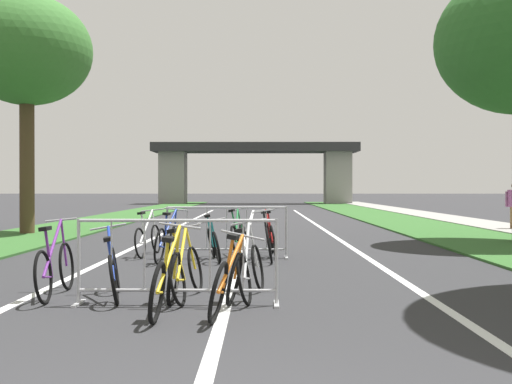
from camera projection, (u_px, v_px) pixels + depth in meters
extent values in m
cube|color=#2D5B26|center=(115.00, 218.00, 28.79)|extent=(3.19, 63.68, 0.05)
cube|color=#2D5B26|center=(387.00, 218.00, 28.71)|extent=(3.19, 63.68, 0.05)
cube|color=gray|center=(444.00, 218.00, 28.69)|extent=(2.09, 63.68, 0.08)
cube|color=silver|center=(248.00, 230.00, 21.12)|extent=(0.14, 36.84, 0.01)
cube|color=silver|center=(324.00, 230.00, 21.10)|extent=(0.14, 36.84, 0.01)
cube|color=silver|center=(172.00, 229.00, 21.13)|extent=(0.14, 36.84, 0.01)
cube|color=#2D2D30|center=(255.00, 148.00, 55.29)|extent=(18.18, 4.01, 0.77)
cube|color=gray|center=(173.00, 178.00, 55.35)|extent=(2.28, 2.40, 4.62)
cube|color=gray|center=(338.00, 178.00, 55.26)|extent=(2.28, 2.40, 4.62)
cylinder|color=#4C3823|center=(27.00, 167.00, 18.84)|extent=(0.44, 0.44, 4.15)
ellipsoid|color=#38702D|center=(27.00, 50.00, 18.82)|extent=(3.92, 3.92, 3.33)
cylinder|color=#ADADB2|center=(79.00, 262.00, 7.55)|extent=(0.04, 0.04, 1.05)
cube|color=#ADADB2|center=(79.00, 304.00, 7.55)|extent=(0.07, 0.44, 0.03)
cylinder|color=#ADADB2|center=(276.00, 262.00, 7.50)|extent=(0.04, 0.04, 1.05)
cube|color=#ADADB2|center=(276.00, 304.00, 7.50)|extent=(0.07, 0.44, 0.03)
cylinder|color=#ADADB2|center=(177.00, 221.00, 7.52)|extent=(2.41, 0.07, 0.04)
cylinder|color=#ADADB2|center=(177.00, 290.00, 7.53)|extent=(2.41, 0.07, 0.04)
cylinder|color=#ADADB2|center=(111.00, 254.00, 7.54)|extent=(0.02, 0.02, 0.87)
cylinder|color=#ADADB2|center=(144.00, 255.00, 7.53)|extent=(0.02, 0.02, 0.87)
cylinder|color=#ADADB2|center=(177.00, 255.00, 7.52)|extent=(0.02, 0.02, 0.87)
cylinder|color=#ADADB2|center=(210.00, 255.00, 7.51)|extent=(0.02, 0.02, 0.87)
cylinder|color=#ADADB2|center=(243.00, 255.00, 7.51)|extent=(0.02, 0.02, 0.87)
cylinder|color=#ADADB2|center=(167.00, 232.00, 12.55)|extent=(0.04, 0.04, 1.05)
cube|color=#ADADB2|center=(167.00, 257.00, 12.56)|extent=(0.06, 0.44, 0.03)
cylinder|color=#ADADB2|center=(286.00, 232.00, 12.53)|extent=(0.04, 0.04, 1.05)
cube|color=#ADADB2|center=(286.00, 258.00, 12.54)|extent=(0.06, 0.44, 0.03)
cylinder|color=#ADADB2|center=(227.00, 207.00, 12.54)|extent=(2.41, 0.04, 0.04)
cylinder|color=#ADADB2|center=(227.00, 249.00, 12.54)|extent=(2.41, 0.04, 0.04)
cylinder|color=#ADADB2|center=(187.00, 228.00, 12.55)|extent=(0.02, 0.02, 0.87)
cylinder|color=#ADADB2|center=(207.00, 228.00, 12.55)|extent=(0.02, 0.02, 0.87)
cylinder|color=#ADADB2|center=(227.00, 228.00, 12.54)|extent=(0.02, 0.02, 0.87)
cylinder|color=#ADADB2|center=(247.00, 228.00, 12.54)|extent=(0.02, 0.02, 0.87)
cylinder|color=#ADADB2|center=(266.00, 228.00, 12.54)|extent=(0.02, 0.02, 0.87)
torus|color=black|center=(160.00, 246.00, 11.49)|extent=(0.18, 0.69, 0.69)
torus|color=black|center=(174.00, 241.00, 12.53)|extent=(0.18, 0.69, 0.69)
cylinder|color=#1E389E|center=(168.00, 227.00, 11.98)|extent=(0.22, 1.01, 0.68)
cylinder|color=#1E389E|center=(165.00, 231.00, 11.79)|extent=(0.11, 0.13, 0.65)
cylinder|color=#1E389E|center=(162.00, 247.00, 11.66)|extent=(0.06, 0.34, 0.08)
cylinder|color=#1E389E|center=(175.00, 225.00, 12.50)|extent=(0.11, 0.10, 0.66)
cube|color=black|center=(167.00, 214.00, 11.74)|extent=(0.13, 0.25, 0.06)
cylinder|color=#99999E|center=(176.00, 209.00, 12.47)|extent=(0.48, 0.08, 0.08)
torus|color=black|center=(157.00, 293.00, 6.45)|extent=(0.15, 0.67, 0.66)
torus|color=black|center=(174.00, 279.00, 7.46)|extent=(0.15, 0.67, 0.66)
cylinder|color=gold|center=(169.00, 257.00, 6.93)|extent=(0.16, 0.98, 0.67)
cylinder|color=gold|center=(165.00, 266.00, 6.74)|extent=(0.12, 0.12, 0.59)
cylinder|color=gold|center=(160.00, 293.00, 6.61)|extent=(0.03, 0.33, 0.08)
cylinder|color=gold|center=(177.00, 252.00, 7.43)|extent=(0.12, 0.10, 0.65)
cube|color=black|center=(168.00, 239.00, 6.70)|extent=(0.11, 0.24, 0.06)
cylinder|color=#99999E|center=(180.00, 226.00, 7.40)|extent=(0.51, 0.04, 0.09)
torus|color=black|center=(244.00, 279.00, 7.50)|extent=(0.25, 0.67, 0.65)
torus|color=black|center=(258.00, 267.00, 8.55)|extent=(0.25, 0.67, 0.65)
cylinder|color=#B7B7BC|center=(247.00, 248.00, 8.00)|extent=(0.08, 1.04, 0.67)
cylinder|color=#B7B7BC|center=(245.00, 255.00, 7.80)|extent=(0.17, 0.10, 0.62)
cylinder|color=#B7B7BC|center=(247.00, 279.00, 7.66)|extent=(0.09, 0.34, 0.08)
cylinder|color=#B7B7BC|center=(253.00, 245.00, 8.53)|extent=(0.16, 0.07, 0.64)
cube|color=black|center=(240.00, 230.00, 7.77)|extent=(0.14, 0.25, 0.07)
cylinder|color=#99999E|center=(249.00, 222.00, 8.51)|extent=(0.50, 0.10, 0.12)
torus|color=black|center=(140.00, 243.00, 12.45)|extent=(0.19, 0.64, 0.63)
torus|color=black|center=(156.00, 239.00, 13.53)|extent=(0.19, 0.64, 0.63)
cylinder|color=silver|center=(146.00, 226.00, 12.96)|extent=(0.11, 1.06, 0.66)
cylinder|color=silver|center=(143.00, 229.00, 12.75)|extent=(0.13, 0.12, 0.64)
cylinder|color=silver|center=(143.00, 244.00, 12.62)|extent=(0.08, 0.35, 0.07)
cylinder|color=silver|center=(154.00, 224.00, 13.50)|extent=(0.12, 0.08, 0.63)
cube|color=black|center=(141.00, 213.00, 12.72)|extent=(0.13, 0.25, 0.06)
cylinder|color=#99999E|center=(152.00, 210.00, 13.48)|extent=(0.52, 0.09, 0.08)
torus|color=black|center=(43.00, 277.00, 7.56)|extent=(0.14, 0.67, 0.67)
torus|color=black|center=(67.00, 266.00, 8.64)|extent=(0.14, 0.67, 0.67)
cylinder|color=#662884|center=(53.00, 247.00, 8.07)|extent=(0.16, 1.06, 0.68)
cylinder|color=#662884|center=(49.00, 253.00, 7.86)|extent=(0.11, 0.13, 0.63)
cylinder|color=#662884|center=(48.00, 277.00, 7.73)|extent=(0.04, 0.35, 0.08)
cylinder|color=#662884|center=(64.00, 243.00, 8.61)|extent=(0.10, 0.10, 0.65)
cube|color=black|center=(45.00, 229.00, 7.82)|extent=(0.12, 0.24, 0.06)
cylinder|color=#99999E|center=(61.00, 220.00, 8.59)|extent=(0.43, 0.05, 0.07)
torus|color=black|center=(268.00, 241.00, 12.63)|extent=(0.16, 0.69, 0.69)
torus|color=black|center=(269.00, 245.00, 11.60)|extent=(0.16, 0.69, 0.69)
cylinder|color=black|center=(266.00, 227.00, 12.14)|extent=(0.14, 1.00, 0.68)
cylinder|color=black|center=(266.00, 228.00, 12.33)|extent=(0.16, 0.12, 0.66)
cylinder|color=black|center=(268.00, 243.00, 12.47)|extent=(0.04, 0.33, 0.08)
cylinder|color=black|center=(266.00, 228.00, 11.62)|extent=(0.15, 0.09, 0.65)
cube|color=black|center=(263.00, 212.00, 12.37)|extent=(0.11, 0.24, 0.07)
cylinder|color=#99999E|center=(263.00, 211.00, 11.65)|extent=(0.44, 0.03, 0.10)
torus|color=black|center=(273.00, 242.00, 12.49)|extent=(0.19, 0.69, 0.68)
torus|color=black|center=(270.00, 238.00, 13.44)|extent=(0.19, 0.69, 0.68)
cylinder|color=red|center=(269.00, 225.00, 12.93)|extent=(0.19, 0.93, 0.65)
cylinder|color=red|center=(270.00, 227.00, 12.75)|extent=(0.15, 0.12, 0.65)
cylinder|color=red|center=(273.00, 242.00, 12.64)|extent=(0.04, 0.31, 0.08)
cylinder|color=red|center=(268.00, 224.00, 13.41)|extent=(0.14, 0.10, 0.62)
cube|color=black|center=(268.00, 212.00, 12.72)|extent=(0.12, 0.25, 0.07)
cylinder|color=#99999E|center=(266.00, 210.00, 13.38)|extent=(0.51, 0.06, 0.11)
torus|color=black|center=(218.00, 292.00, 6.46)|extent=(0.26, 0.69, 0.66)
torus|color=black|center=(234.00, 279.00, 7.43)|extent=(0.26, 0.69, 0.66)
cylinder|color=orange|center=(231.00, 262.00, 6.91)|extent=(0.27, 0.93, 0.56)
cylinder|color=orange|center=(228.00, 264.00, 6.73)|extent=(0.17, 0.13, 0.62)
cylinder|color=orange|center=(221.00, 292.00, 6.62)|extent=(0.06, 0.32, 0.08)
cylinder|color=orange|center=(239.00, 257.00, 7.40)|extent=(0.14, 0.11, 0.54)
cube|color=black|center=(233.00, 236.00, 6.68)|extent=(0.14, 0.25, 0.07)
cylinder|color=#99999E|center=(243.00, 235.00, 7.36)|extent=(0.52, 0.10, 0.13)
torus|color=black|center=(236.00, 241.00, 12.50)|extent=(0.27, 0.71, 0.68)
torus|color=black|center=(244.00, 237.00, 13.58)|extent=(0.27, 0.71, 0.68)
cylinder|color=#1E7238|center=(237.00, 225.00, 13.02)|extent=(0.05, 1.07, 0.64)
cylinder|color=#1E7238|center=(235.00, 227.00, 12.81)|extent=(0.19, 0.10, 0.67)
cylinder|color=#1E7238|center=(237.00, 242.00, 12.67)|extent=(0.08, 0.35, 0.08)
cylinder|color=#1E7238|center=(241.00, 223.00, 13.56)|extent=(0.17, 0.07, 0.62)
cube|color=black|center=(232.00, 211.00, 12.78)|extent=(0.14, 0.25, 0.07)
cylinder|color=#99999E|center=(238.00, 209.00, 13.54)|extent=(0.44, 0.08, 0.12)
torus|color=black|center=(211.00, 243.00, 12.60)|extent=(0.27, 0.63, 0.61)
torus|color=black|center=(217.00, 247.00, 11.66)|extent=(0.27, 0.63, 0.61)
cylinder|color=#197A7F|center=(211.00, 232.00, 12.14)|extent=(0.11, 0.93, 0.53)
cylinder|color=#197A7F|center=(210.00, 231.00, 12.32)|extent=(0.17, 0.09, 0.61)
cylinder|color=#197A7F|center=(212.00, 245.00, 12.45)|extent=(0.09, 0.31, 0.07)
cylinder|color=#197A7F|center=(214.00, 234.00, 11.67)|extent=(0.14, 0.07, 0.51)
cube|color=black|center=(207.00, 216.00, 12.34)|extent=(0.15, 0.26, 0.07)
cylinder|color=#99999E|center=(211.00, 221.00, 11.68)|extent=(0.53, 0.13, 0.13)
torus|color=black|center=(114.00, 280.00, 7.48)|extent=(0.27, 0.64, 0.62)
torus|color=black|center=(115.00, 269.00, 8.46)|extent=(0.27, 0.64, 0.62)
cylinder|color=#1E389E|center=(111.00, 252.00, 7.93)|extent=(0.33, 0.94, 0.62)
cylinder|color=#1E389E|center=(111.00, 260.00, 7.75)|extent=(0.12, 0.13, 0.53)
cylinder|color=#1E389E|center=(114.00, 280.00, 7.64)|extent=(0.09, 0.32, 0.07)
cylinder|color=#1E389E|center=(112.00, 248.00, 8.42)|extent=(0.12, 0.11, 0.59)
cube|color=black|center=(108.00, 239.00, 7.71)|extent=(0.15, 0.26, 0.06)
cylinder|color=#99999E|center=(108.00, 227.00, 8.39)|extent=(0.48, 0.13, 0.10)
torus|color=black|center=(177.00, 280.00, 7.43)|extent=(0.23, 0.65, 0.63)
torus|color=black|center=(195.00, 269.00, 8.45)|extent=(0.23, 0.65, 0.63)
cylinder|color=gold|center=(182.00, 252.00, 7.92)|extent=(0.06, 1.01, 0.61)
cylinder|color=gold|center=(179.00, 255.00, 7.72)|extent=(0.18, 0.11, 0.63)
cylinder|color=gold|center=(181.00, 280.00, 7.59)|extent=(0.07, 0.34, 0.07)
cylinder|color=gold|center=(191.00, 248.00, 8.43)|extent=(0.16, 0.08, 0.58)
cube|color=black|center=(173.00, 231.00, 7.69)|extent=(0.13, 0.25, 0.07)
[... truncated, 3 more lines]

